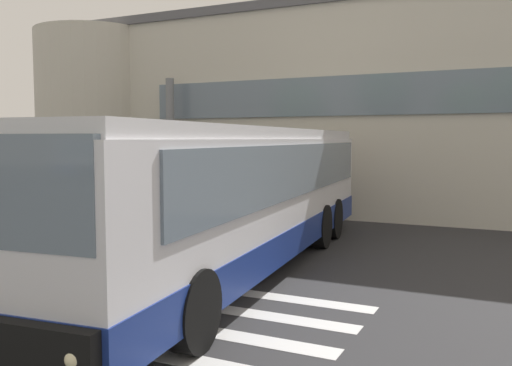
# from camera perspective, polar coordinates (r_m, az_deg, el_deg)

# --- Properties ---
(ground_plane) EXTENTS (80.00, 90.00, 0.02)m
(ground_plane) POSITION_cam_1_polar(r_m,az_deg,el_deg) (12.05, -4.75, -7.40)
(ground_plane) COLOR #2B2B2D
(ground_plane) RESTS_ON ground
(bay_paint_stripes) EXTENTS (4.40, 3.96, 0.01)m
(bay_paint_stripes) POSITION_cam_1_polar(r_m,az_deg,el_deg) (7.59, -7.87, -14.65)
(bay_paint_stripes) COLOR silver
(bay_paint_stripes) RESTS_ON ground
(terminal_building) EXTENTS (20.87, 13.80, 6.92)m
(terminal_building) POSITION_cam_1_polar(r_m,az_deg,el_deg) (22.75, 8.69, 7.00)
(terminal_building) COLOR beige
(terminal_building) RESTS_ON ground
(entry_support_column) EXTENTS (0.28, 0.28, 4.54)m
(entry_support_column) POSITION_cam_1_polar(r_m,az_deg,el_deg) (18.89, -8.93, 3.90)
(entry_support_column) COLOR slate
(entry_support_column) RESTS_ON ground
(bus_main_foreground) EXTENTS (3.70, 11.91, 2.70)m
(bus_main_foreground) POSITION_cam_1_polar(r_m,az_deg,el_deg) (10.40, -2.70, -1.81)
(bus_main_foreground) COLOR silver
(bus_main_foreground) RESTS_ON ground
(passenger_near_column) EXTENTS (0.42, 0.47, 1.68)m
(passenger_near_column) POSITION_cam_1_polar(r_m,az_deg,el_deg) (18.17, -7.54, -0.35)
(passenger_near_column) COLOR #1E2338
(passenger_near_column) RESTS_ON ground
(passenger_by_doorway) EXTENTS (0.48, 0.41, 1.68)m
(passenger_by_doorway) POSITION_cam_1_polar(r_m,az_deg,el_deg) (17.56, -4.92, -0.50)
(passenger_by_doorway) COLOR #2D2D33
(passenger_by_doorway) RESTS_ON ground
(passenger_at_curb_edge) EXTENTS (0.43, 0.45, 1.68)m
(passenger_at_curb_edge) POSITION_cam_1_polar(r_m,az_deg,el_deg) (17.34, -2.23, -0.55)
(passenger_at_curb_edge) COLOR #1E2338
(passenger_at_curb_edge) RESTS_ON ground
(safety_bollard_yellow) EXTENTS (0.18, 0.18, 0.90)m
(safety_bollard_yellow) POSITION_cam_1_polar(r_m,az_deg,el_deg) (14.83, 5.05, -3.32)
(safety_bollard_yellow) COLOR yellow
(safety_bollard_yellow) RESTS_ON ground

